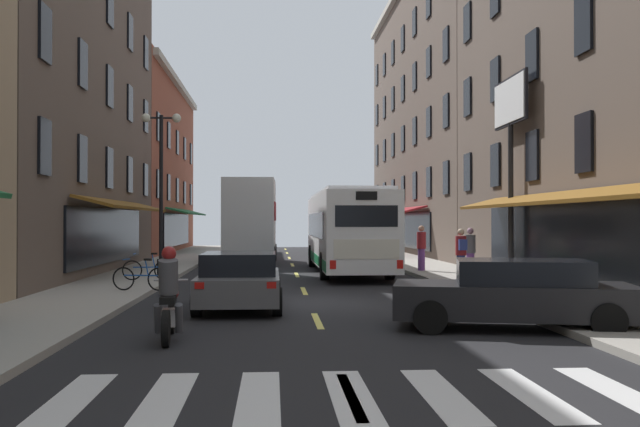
{
  "coord_description": "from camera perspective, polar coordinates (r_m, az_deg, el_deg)",
  "views": [
    {
      "loc": [
        -0.94,
        -18.58,
        2.1
      ],
      "look_at": [
        0.73,
        6.75,
        2.38
      ],
      "focal_mm": 40.22,
      "sensor_mm": 36.0,
      "label": 1
    }
  ],
  "objects": [
    {
      "name": "pedestrian_mid",
      "position": [
        28.88,
        8.07,
        -2.67
      ],
      "size": [
        0.36,
        0.36,
        1.79
      ],
      "rotation": [
        0.0,
        0.0,
        0.59
      ],
      "color": "#66387F",
      "rests_on": "sidewalk_right"
    },
    {
      "name": "ground_plane",
      "position": [
        18.73,
        -0.88,
        -7.22
      ],
      "size": [
        34.8,
        80.0,
        0.1
      ],
      "primitive_type": "cube",
      "color": "black"
    },
    {
      "name": "box_truck",
      "position": [
        35.91,
        -5.51,
        -0.62
      ],
      "size": [
        2.58,
        6.91,
        4.13
      ],
      "color": "#B21E19",
      "rests_on": "ground"
    },
    {
      "name": "transit_bus",
      "position": [
        29.24,
        2.13,
        -1.36
      ],
      "size": [
        2.69,
        12.0,
        3.29
      ],
      "color": "white",
      "rests_on": "ground"
    },
    {
      "name": "billboard_sign",
      "position": [
        25.11,
        14.92,
        6.92
      ],
      "size": [
        0.4,
        3.11,
        6.82
      ],
      "color": "black",
      "rests_on": "sidewalk_right"
    },
    {
      "name": "bicycle_near",
      "position": [
        24.64,
        -13.5,
        -4.33
      ],
      "size": [
        1.71,
        0.48,
        0.91
      ],
      "color": "black",
      "rests_on": "sidewalk_left"
    },
    {
      "name": "crosswalk_near",
      "position": [
        8.89,
        2.46,
        -14.26
      ],
      "size": [
        7.1,
        2.8,
        0.01
      ],
      "color": "silver",
      "rests_on": "ground"
    },
    {
      "name": "lane_centre_dashes",
      "position": [
        18.48,
        -0.84,
        -7.14
      ],
      "size": [
        0.14,
        73.9,
        0.01
      ],
      "color": "#DBCC4C",
      "rests_on": "ground"
    },
    {
      "name": "sidewalk_left",
      "position": [
        19.34,
        -18.74,
        -6.62
      ],
      "size": [
        3.0,
        80.0,
        0.14
      ],
      "primitive_type": "cube",
      "color": "#A39E93",
      "rests_on": "ground"
    },
    {
      "name": "bicycle_mid",
      "position": [
        20.94,
        -14.04,
        -4.99
      ],
      "size": [
        1.68,
        0.55,
        0.91
      ],
      "color": "black",
      "rests_on": "sidewalk_left"
    },
    {
      "name": "pedestrian_near",
      "position": [
        24.39,
        11.16,
        -3.09
      ],
      "size": [
        0.36,
        0.5,
        1.71
      ],
      "rotation": [
        0.0,
        0.0,
        0.02
      ],
      "color": "navy",
      "rests_on": "sidewalk_right"
    },
    {
      "name": "sedan_near",
      "position": [
        46.38,
        -5.2,
        -2.39
      ],
      "size": [
        1.95,
        4.64,
        1.31
      ],
      "color": "silver",
      "rests_on": "ground"
    },
    {
      "name": "sedan_far",
      "position": [
        14.47,
        15.27,
        -6.18
      ],
      "size": [
        4.84,
        2.8,
        1.35
      ],
      "color": "black",
      "rests_on": "ground"
    },
    {
      "name": "sedan_mid",
      "position": [
        17.35,
        -6.41,
        -5.29
      ],
      "size": [
        2.01,
        4.34,
        1.35
      ],
      "color": "#515154",
      "rests_on": "ground"
    },
    {
      "name": "sidewalk_right",
      "position": [
        19.9,
        16.45,
        -6.45
      ],
      "size": [
        3.0,
        80.0,
        0.14
      ],
      "primitive_type": "cube",
      "color": "#A39E93",
      "rests_on": "ground"
    },
    {
      "name": "motorcycle_rider",
      "position": [
        12.98,
        -11.94,
        -6.76
      ],
      "size": [
        0.62,
        2.07,
        1.66
      ],
      "color": "black",
      "rests_on": "ground"
    },
    {
      "name": "pedestrian_rear",
      "position": [
        25.85,
        11.88,
        -2.98
      ],
      "size": [
        0.36,
        0.36,
        1.73
      ],
      "rotation": [
        0.0,
        0.0,
        1.22
      ],
      "color": "#66387F",
      "rests_on": "sidewalk_right"
    },
    {
      "name": "storefront_row_right",
      "position": [
        27.45,
        23.43,
        10.83
      ],
      "size": [
        9.44,
        79.9,
        17.62
      ],
      "color": "#9E8466",
      "rests_on": "ground"
    },
    {
      "name": "street_lamp_twin",
      "position": [
        26.54,
        -12.53,
        2.14
      ],
      "size": [
        1.42,
        0.32,
        5.87
      ],
      "color": "black",
      "rests_on": "sidewalk_left"
    }
  ]
}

